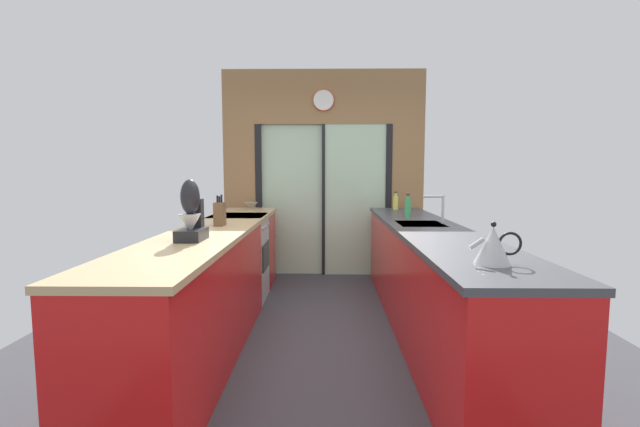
# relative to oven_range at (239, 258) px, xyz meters

# --- Properties ---
(ground_plane) EXTENTS (5.04, 7.60, 0.02)m
(ground_plane) POSITION_rel_oven_range_xyz_m (0.91, -0.65, -0.47)
(ground_plane) COLOR #38383D
(back_wall_unit) EXTENTS (2.64, 0.12, 2.70)m
(back_wall_unit) POSITION_rel_oven_range_xyz_m (0.91, 1.15, 1.07)
(back_wall_unit) COLOR olive
(back_wall_unit) RESTS_ON ground_plane
(left_counter_run) EXTENTS (0.62, 3.80, 0.92)m
(left_counter_run) POSITION_rel_oven_range_xyz_m (-0.00, -1.12, 0.01)
(left_counter_run) COLOR red
(left_counter_run) RESTS_ON ground_plane
(right_counter_run) EXTENTS (0.62, 3.80, 0.92)m
(right_counter_run) POSITION_rel_oven_range_xyz_m (1.82, -0.95, 0.01)
(right_counter_run) COLOR red
(right_counter_run) RESTS_ON ground_plane
(sink_faucet) EXTENTS (0.19, 0.02, 0.26)m
(sink_faucet) POSITION_rel_oven_range_xyz_m (1.97, -0.70, 0.64)
(sink_faucet) COLOR #B7BABC
(sink_faucet) RESTS_ON right_counter_run
(oven_range) EXTENTS (0.60, 0.60, 0.92)m
(oven_range) POSITION_rel_oven_range_xyz_m (0.00, 0.00, 0.00)
(oven_range) COLOR #B7BABC
(oven_range) RESTS_ON ground_plane
(mixing_bowl) EXTENTS (0.17, 0.17, 0.09)m
(mixing_bowl) POSITION_rel_oven_range_xyz_m (0.02, 0.69, 0.51)
(mixing_bowl) COLOR gray
(mixing_bowl) RESTS_ON left_counter_run
(knife_block) EXTENTS (0.08, 0.14, 0.27)m
(knife_block) POSITION_rel_oven_range_xyz_m (0.02, -0.87, 0.57)
(knife_block) COLOR brown
(knife_block) RESTS_ON left_counter_run
(stand_mixer) EXTENTS (0.17, 0.27, 0.42)m
(stand_mixer) POSITION_rel_oven_range_xyz_m (0.02, -1.66, 0.63)
(stand_mixer) COLOR black
(stand_mixer) RESTS_ON left_counter_run
(kettle) EXTENTS (0.27, 0.18, 0.22)m
(kettle) POSITION_rel_oven_range_xyz_m (1.80, -2.39, 0.56)
(kettle) COLOR #B7BABC
(kettle) RESTS_ON right_counter_run
(soap_bottle_near) EXTENTS (0.06, 0.06, 0.23)m
(soap_bottle_near) POSITION_rel_oven_range_xyz_m (1.80, -0.09, 0.56)
(soap_bottle_near) COLOR #339E56
(soap_bottle_near) RESTS_ON right_counter_run
(soap_bottle_far) EXTENTS (0.06, 0.06, 0.22)m
(soap_bottle_far) POSITION_rel_oven_range_xyz_m (1.80, 0.71, 0.55)
(soap_bottle_far) COLOR #D1CC4C
(soap_bottle_far) RESTS_ON right_counter_run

